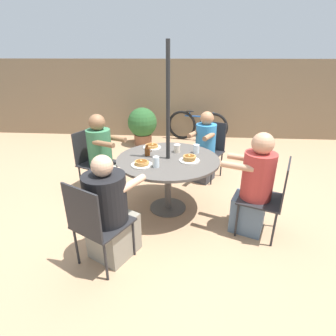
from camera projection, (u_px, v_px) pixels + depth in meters
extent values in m
plane|color=tan|center=(168.00, 208.00, 3.51)|extent=(12.00, 12.00, 0.00)
cube|color=#7A664C|center=(179.00, 100.00, 6.23)|extent=(10.00, 0.06, 1.80)
cylinder|color=#4C4742|center=(168.00, 207.00, 3.51)|extent=(0.48, 0.48, 0.01)
cylinder|color=#4C4742|center=(168.00, 185.00, 3.38)|extent=(0.09, 0.09, 0.68)
cylinder|color=#4C4742|center=(168.00, 159.00, 3.23)|extent=(1.27, 1.27, 0.03)
cylinder|color=black|center=(168.00, 134.00, 3.11)|extent=(0.05, 0.05, 2.04)
cylinder|color=#232326|center=(118.00, 175.00, 3.97)|extent=(0.02, 0.02, 0.42)
cylinder|color=#232326|center=(101.00, 185.00, 3.66)|extent=(0.02, 0.02, 0.42)
cylinder|color=#232326|center=(98.00, 170.00, 4.13)|extent=(0.02, 0.02, 0.42)
cylinder|color=#232326|center=(81.00, 180.00, 3.81)|extent=(0.02, 0.02, 0.42)
cube|color=#232326|center=(98.00, 164.00, 3.80)|extent=(0.59, 0.59, 0.02)
cube|color=#232326|center=(85.00, 146.00, 3.80)|extent=(0.18, 0.41, 0.46)
cube|color=beige|center=(106.00, 179.00, 3.85)|extent=(0.44, 0.42, 0.42)
cylinder|color=#38754C|center=(100.00, 148.00, 3.68)|extent=(0.33, 0.33, 0.52)
sphere|color=brown|center=(97.00, 122.00, 3.53)|extent=(0.23, 0.23, 0.23)
cylinder|color=brown|center=(116.00, 138.00, 3.66)|extent=(0.33, 0.19, 0.07)
cylinder|color=brown|center=(104.00, 144.00, 3.44)|extent=(0.33, 0.19, 0.07)
cylinder|color=#232326|center=(106.00, 226.00, 2.79)|extent=(0.02, 0.02, 0.42)
cylinder|color=#232326|center=(134.00, 238.00, 2.60)|extent=(0.02, 0.02, 0.42)
cylinder|color=#232326|center=(76.00, 246.00, 2.49)|extent=(0.02, 0.02, 0.42)
cylinder|color=#232326|center=(106.00, 262.00, 2.31)|extent=(0.02, 0.02, 0.42)
cube|color=#232326|center=(103.00, 223.00, 2.46)|extent=(0.61, 0.61, 0.02)
cube|color=#232326|center=(82.00, 213.00, 2.20)|extent=(0.39, 0.22, 0.46)
cube|color=gray|center=(114.00, 235.00, 2.64)|extent=(0.52, 0.54, 0.42)
cylinder|color=black|center=(106.00, 199.00, 2.41)|extent=(0.39, 0.39, 0.49)
sphere|color=#DBA884|center=(102.00, 166.00, 2.28)|extent=(0.20, 0.20, 0.20)
cylinder|color=#DBA884|center=(108.00, 176.00, 2.60)|extent=(0.22, 0.32, 0.07)
cylinder|color=#DBA884|center=(132.00, 183.00, 2.45)|extent=(0.22, 0.32, 0.07)
cylinder|color=#232326|center=(237.00, 220.00, 2.89)|extent=(0.02, 0.02, 0.42)
cylinder|color=#232326|center=(244.00, 204.00, 3.20)|extent=(0.02, 0.02, 0.42)
cylinder|color=#232326|center=(274.00, 230.00, 2.73)|extent=(0.02, 0.02, 0.42)
cylinder|color=#232326|center=(277.00, 211.00, 3.04)|extent=(0.02, 0.02, 0.42)
cube|color=#232326|center=(260.00, 199.00, 2.88)|extent=(0.59, 0.59, 0.02)
cube|color=#232326|center=(286.00, 183.00, 2.69)|extent=(0.18, 0.41, 0.46)
cube|color=slate|center=(248.00, 213.00, 3.01)|extent=(0.44, 0.43, 0.42)
cylinder|color=#B73833|center=(258.00, 177.00, 2.80)|extent=(0.33, 0.33, 0.54)
sphere|color=tan|center=(263.00, 143.00, 2.65)|extent=(0.23, 0.23, 0.23)
cylinder|color=tan|center=(237.00, 166.00, 2.72)|extent=(0.34, 0.19, 0.07)
cylinder|color=tan|center=(243.00, 158.00, 2.94)|extent=(0.34, 0.19, 0.07)
cylinder|color=#232326|center=(212.00, 172.00, 4.06)|extent=(0.02, 0.02, 0.42)
cylinder|color=#232326|center=(190.00, 167.00, 4.25)|extent=(0.02, 0.02, 0.42)
cylinder|color=#232326|center=(221.00, 164.00, 4.35)|extent=(0.02, 0.02, 0.42)
cylinder|color=#232326|center=(200.00, 160.00, 4.54)|extent=(0.02, 0.02, 0.42)
cube|color=#232326|center=(206.00, 153.00, 4.21)|extent=(0.61, 0.61, 0.02)
cube|color=#232326|center=(213.00, 136.00, 4.29)|extent=(0.39, 0.22, 0.46)
cube|color=#3D3D42|center=(203.00, 168.00, 4.22)|extent=(0.42, 0.43, 0.42)
cylinder|color=teal|center=(206.00, 140.00, 4.07)|extent=(0.31, 0.31, 0.49)
sphere|color=#A3704C|center=(207.00, 118.00, 3.94)|extent=(0.21, 0.21, 0.21)
cylinder|color=#A3704C|center=(209.00, 137.00, 3.83)|extent=(0.20, 0.29, 0.07)
cylinder|color=#A3704C|center=(194.00, 134.00, 3.95)|extent=(0.20, 0.29, 0.07)
cylinder|color=silver|center=(189.00, 160.00, 3.14)|extent=(0.25, 0.25, 0.01)
cylinder|color=#AD7A3D|center=(189.00, 159.00, 3.14)|extent=(0.15, 0.15, 0.01)
cylinder|color=#AD7A3D|center=(189.00, 158.00, 3.13)|extent=(0.15, 0.15, 0.01)
cylinder|color=#AD7A3D|center=(190.00, 157.00, 3.13)|extent=(0.15, 0.15, 0.01)
cylinder|color=#AD7A3D|center=(190.00, 156.00, 3.12)|extent=(0.15, 0.15, 0.01)
ellipsoid|color=brown|center=(190.00, 156.00, 3.12)|extent=(0.12, 0.11, 0.00)
cube|color=#F4E084|center=(189.00, 155.00, 3.11)|extent=(0.03, 0.03, 0.01)
cylinder|color=silver|center=(142.00, 165.00, 3.01)|extent=(0.25, 0.25, 0.01)
cylinder|color=#AD7A3D|center=(141.00, 164.00, 3.01)|extent=(0.16, 0.16, 0.01)
cylinder|color=#AD7A3D|center=(142.00, 163.00, 3.00)|extent=(0.16, 0.16, 0.01)
cylinder|color=#AD7A3D|center=(141.00, 162.00, 3.00)|extent=(0.15, 0.15, 0.01)
ellipsoid|color=brown|center=(142.00, 161.00, 3.00)|extent=(0.13, 0.12, 0.00)
cube|color=#F4E084|center=(141.00, 160.00, 2.99)|extent=(0.03, 0.03, 0.01)
cylinder|color=silver|center=(152.00, 147.00, 3.58)|extent=(0.25, 0.25, 0.01)
cylinder|color=#AD7A3D|center=(152.00, 147.00, 3.57)|extent=(0.16, 0.16, 0.01)
cylinder|color=#AD7A3D|center=(152.00, 146.00, 3.58)|extent=(0.17, 0.17, 0.01)
cylinder|color=#AD7A3D|center=(152.00, 145.00, 3.57)|extent=(0.17, 0.17, 0.01)
ellipsoid|color=brown|center=(152.00, 145.00, 3.57)|extent=(0.14, 0.13, 0.00)
cube|color=#F4E084|center=(152.00, 144.00, 3.56)|extent=(0.03, 0.03, 0.01)
cylinder|color=#602D0F|center=(147.00, 152.00, 3.30)|extent=(0.07, 0.07, 0.10)
cylinder|color=#602D0F|center=(147.00, 146.00, 3.27)|extent=(0.03, 0.03, 0.04)
torus|color=#602D0F|center=(150.00, 151.00, 3.29)|extent=(0.05, 0.01, 0.05)
cylinder|color=beige|center=(177.00, 149.00, 3.41)|extent=(0.08, 0.08, 0.09)
cylinder|color=white|center=(177.00, 145.00, 3.39)|extent=(0.09, 0.09, 0.01)
cylinder|color=silver|center=(196.00, 149.00, 3.38)|extent=(0.08, 0.08, 0.11)
cylinder|color=silver|center=(156.00, 162.00, 2.95)|extent=(0.07, 0.07, 0.12)
torus|color=black|center=(182.00, 125.00, 6.23)|extent=(0.68, 0.21, 0.68)
torus|color=black|center=(213.00, 127.00, 6.03)|extent=(0.68, 0.21, 0.68)
cylinder|color=#1E4C93|center=(198.00, 116.00, 6.04)|extent=(0.60, 0.17, 0.03)
cylinder|color=#1E4C93|center=(204.00, 122.00, 6.05)|extent=(0.46, 0.14, 0.26)
cylinder|color=#1E4C93|center=(190.00, 114.00, 6.07)|extent=(0.03, 0.03, 0.09)
ellipsoid|color=black|center=(190.00, 111.00, 6.05)|extent=(0.21, 0.11, 0.04)
cylinder|color=#1E4C93|center=(212.00, 115.00, 5.92)|extent=(0.12, 0.44, 0.03)
cylinder|color=brown|center=(143.00, 139.00, 5.96)|extent=(0.39, 0.39, 0.23)
sphere|color=#285628|center=(142.00, 122.00, 5.80)|extent=(0.65, 0.65, 0.65)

